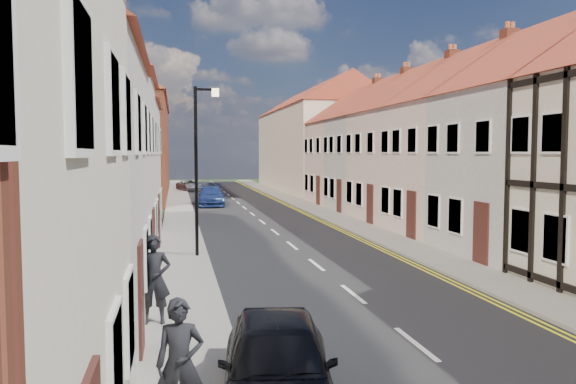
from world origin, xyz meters
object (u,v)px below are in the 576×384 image
object	(u,v)px
car_near	(277,364)
pedestrian_left_b	(154,279)
lamppost	(199,160)
pedestrian_left	(180,364)
car_far	(211,196)
car_distant	(190,186)

from	to	relation	value
car_near	pedestrian_left_b	size ratio (longest dim) A/B	2.15
lamppost	pedestrian_left_b	world-z (taller)	lamppost
pedestrian_left	pedestrian_left_b	bearing A→B (deg)	99.75
car_far	pedestrian_left	bearing A→B (deg)	-92.14
lamppost	car_far	xyz separation A→B (m)	(1.64, 20.19, -2.85)
car_far	car_distant	xyz separation A→B (m)	(-1.02, 15.64, -0.13)
car_near	pedestrian_left_b	world-z (taller)	pedestrian_left_b
car_far	pedestrian_left	size ratio (longest dim) A/B	2.69
car_distant	lamppost	bearing A→B (deg)	-108.30
pedestrian_left	car_near	bearing A→B (deg)	22.92
car_distant	pedestrian_left	bearing A→B (deg)	-108.97
lamppost	pedestrian_left	size ratio (longest dim) A/B	3.42
lamppost	car_near	xyz separation A→B (m)	(0.61, -12.26, -2.84)
car_distant	pedestrian_left	size ratio (longest dim) A/B	2.29
lamppost	car_distant	bearing A→B (deg)	89.02
car_far	car_distant	distance (m)	15.67
lamppost	car_distant	distance (m)	35.96
car_distant	pedestrian_left_b	bearing A→B (deg)	-109.80
car_distant	car_near	bearing A→B (deg)	-107.32
lamppost	car_far	size ratio (longest dim) A/B	1.27
car_near	car_far	size ratio (longest dim) A/B	0.87
pedestrian_left	car_distant	bearing A→B (deg)	92.19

